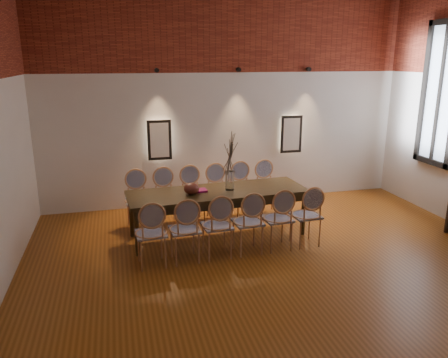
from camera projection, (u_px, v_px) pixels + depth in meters
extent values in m
cube|color=brown|center=(296.00, 286.00, 5.49)|extent=(7.00, 7.00, 0.02)
cube|color=silver|center=(226.00, 99.00, 8.26)|extent=(7.00, 0.10, 4.00)
cube|color=maroon|center=(227.00, 30.00, 7.86)|extent=(7.00, 0.02, 1.50)
cube|color=#FFEAC6|center=(159.00, 140.00, 8.05)|extent=(0.36, 0.06, 0.66)
cube|color=#FFEAC6|center=(291.00, 134.00, 8.66)|extent=(0.36, 0.06, 0.66)
cylinder|color=black|center=(157.00, 70.00, 7.69)|extent=(0.08, 0.10, 0.08)
cylinder|color=black|center=(238.00, 70.00, 8.04)|extent=(0.08, 0.10, 0.08)
cylinder|color=black|center=(309.00, 69.00, 8.37)|extent=(0.08, 0.10, 0.08)
cube|color=silver|center=(441.00, 94.00, 7.59)|extent=(0.02, 0.78, 2.38)
cube|color=black|center=(440.00, 94.00, 7.58)|extent=(0.08, 0.90, 2.50)
cube|color=black|center=(440.00, 94.00, 7.58)|extent=(0.06, 0.06, 2.40)
cube|color=#372712|center=(218.00, 213.00, 6.95)|extent=(2.85, 1.07, 0.75)
cylinder|color=silver|center=(230.00, 181.00, 6.86)|extent=(0.14, 0.14, 0.30)
ellipsoid|color=#58231A|center=(192.00, 189.00, 6.65)|extent=(0.24, 0.24, 0.18)
cube|color=#87114C|center=(198.00, 191.00, 6.80)|extent=(0.27, 0.20, 0.03)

